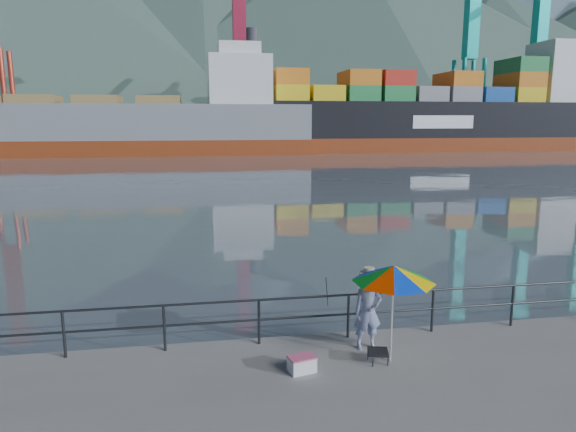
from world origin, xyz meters
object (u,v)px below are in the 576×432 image
object	(u,v)px
fisherman	(368,312)
bulk_carrier	(132,125)
cooler_bag	(302,365)
beach_umbrella	(394,274)
container_ship	(439,114)

from	to	relation	value
fisherman	bulk_carrier	bearing A→B (deg)	102.26
cooler_bag	bulk_carrier	xyz separation A→B (m)	(-11.64, 69.30, 3.93)
cooler_bag	bulk_carrier	size ratio (longest dim) A/B	0.01
beach_umbrella	cooler_bag	world-z (taller)	beach_umbrella
fisherman	beach_umbrella	size ratio (longest dim) A/B	0.78
fisherman	container_ship	distance (m)	79.73
cooler_bag	container_ship	bearing A→B (deg)	48.94
beach_umbrella	bulk_carrier	distance (m)	70.51
bulk_carrier	cooler_bag	bearing A→B (deg)	-80.46
fisherman	cooler_bag	world-z (taller)	fisherman
bulk_carrier	fisherman	bearing A→B (deg)	-79.08
fisherman	cooler_bag	xyz separation A→B (m)	(-1.57, -0.80, -0.68)
cooler_bag	bulk_carrier	world-z (taller)	bulk_carrier
beach_umbrella	container_ship	distance (m)	80.15
cooler_bag	container_ship	distance (m)	81.20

